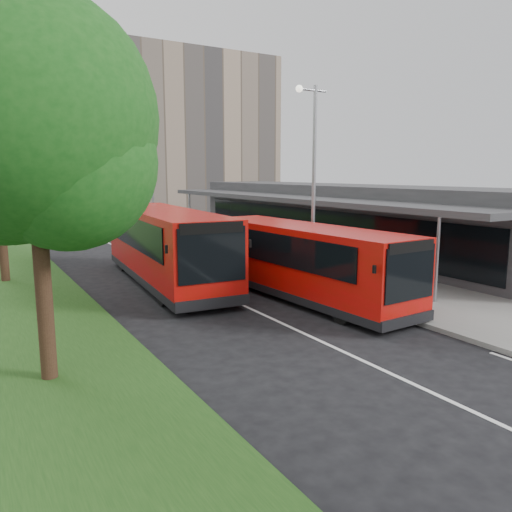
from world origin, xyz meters
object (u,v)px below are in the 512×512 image
(lamp_post_far, at_px, (151,172))
(bus_main, at_px, (304,262))
(car_near, at_px, (81,214))
(bus_second, at_px, (166,246))
(lamp_post_near, at_px, (312,172))
(bollard, at_px, (178,232))
(litter_bin, at_px, (243,243))
(car_far, at_px, (37,212))
(tree_near, at_px, (31,134))

(lamp_post_far, relative_size, bus_main, 0.81)
(car_near, bearing_deg, bus_second, -80.06)
(lamp_post_near, relative_size, car_near, 2.36)
(bollard, bearing_deg, lamp_post_far, 96.91)
(litter_bin, xyz_separation_m, bollard, (-1.38, 6.95, 0.06))
(lamp_post_near, distance_m, bus_main, 4.14)
(bollard, height_order, car_near, car_near)
(bollard, distance_m, car_far, 26.44)
(car_near, bearing_deg, lamp_post_far, -67.04)
(tree_near, bearing_deg, bus_second, 54.36)
(lamp_post_near, distance_m, litter_bin, 10.25)
(car_near, bearing_deg, bus_main, -74.03)
(bus_second, bearing_deg, bollard, 70.76)
(bus_second, distance_m, car_far, 38.55)
(lamp_post_near, relative_size, bollard, 8.51)
(car_near, height_order, car_far, car_near)
(bus_main, bearing_deg, tree_near, -164.95)
(bus_main, relative_size, car_near, 2.92)
(bus_second, relative_size, litter_bin, 13.87)
(bus_second, bearing_deg, lamp_post_far, 77.32)
(bus_second, xyz_separation_m, car_far, (-0.28, 38.53, -1.06))
(lamp_post_near, xyz_separation_m, car_near, (-2.09, 35.69, -4.14))
(lamp_post_near, relative_size, bus_second, 0.71)
(tree_near, height_order, bus_second, tree_near)
(tree_near, distance_m, bus_main, 10.73)
(lamp_post_far, bearing_deg, bollard, -83.09)
(bus_main, height_order, bus_second, bus_second)
(bollard, xyz_separation_m, car_far, (-5.91, 25.77, -0.07))
(tree_near, height_order, bus_main, tree_near)
(lamp_post_near, height_order, bus_second, lamp_post_near)
(tree_near, relative_size, lamp_post_near, 1.06)
(bus_main, distance_m, car_near, 37.54)
(bus_main, relative_size, bus_second, 0.88)
(tree_near, bearing_deg, litter_bin, 47.43)
(litter_bin, relative_size, car_far, 0.24)
(lamp_post_far, bearing_deg, tree_near, -114.04)
(lamp_post_near, bearing_deg, bollard, 88.34)
(lamp_post_far, height_order, car_far, lamp_post_far)
(lamp_post_near, bearing_deg, car_far, 97.40)
(bus_main, height_order, litter_bin, bus_main)
(tree_near, relative_size, bollard, 9.05)
(bus_second, relative_size, bollard, 11.99)
(lamp_post_far, xyz_separation_m, bus_second, (-5.16, -16.63, -3.11))
(lamp_post_near, relative_size, lamp_post_far, 1.00)
(bus_second, xyz_separation_m, car_near, (3.07, 32.31, -1.03))
(lamp_post_near, distance_m, car_near, 35.99)
(tree_near, relative_size, bus_main, 0.86)
(lamp_post_far, bearing_deg, bus_main, -94.44)
(car_near, relative_size, car_far, 1.02)
(bus_second, bearing_deg, tree_near, -121.08)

